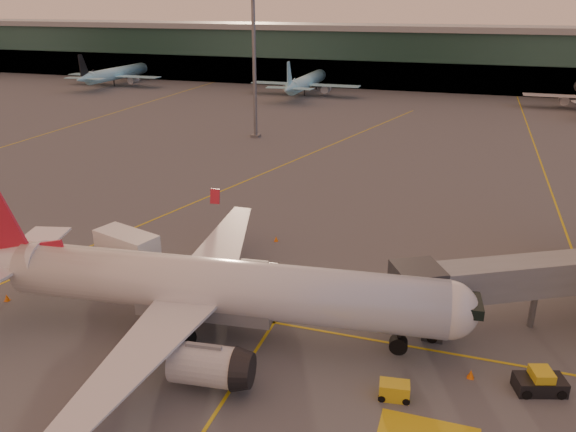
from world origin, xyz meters
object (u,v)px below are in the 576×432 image
(catering_truck, at_px, (128,254))
(gpu_cart, at_px, (394,391))
(main_airplane, at_px, (204,288))
(pushback_tug, at_px, (540,383))

(catering_truck, relative_size, gpu_cart, 3.09)
(main_airplane, bearing_deg, gpu_cart, -18.43)
(gpu_cart, distance_m, pushback_tug, 9.83)
(main_airplane, relative_size, gpu_cart, 19.15)
(catering_truck, bearing_deg, main_airplane, -12.52)
(main_airplane, relative_size, catering_truck, 6.20)
(catering_truck, xyz_separation_m, pushback_tug, (34.77, -5.52, -2.02))
(main_airplane, distance_m, pushback_tug, 24.36)
(catering_truck, distance_m, pushback_tug, 35.26)
(catering_truck, xyz_separation_m, gpu_cart, (25.65, -9.20, -2.12))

